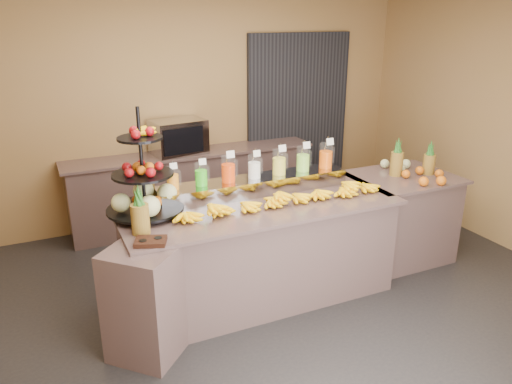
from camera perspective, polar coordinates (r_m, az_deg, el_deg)
ground at (r=4.63m, az=2.02°, el=-13.39°), size 6.00×6.00×0.00m
room_envelope at (r=4.71m, az=-0.02°, el=11.76°), size 6.04×5.02×2.82m
buffet_counter at (r=4.56m, az=-0.70°, el=-7.19°), size 2.75×1.25×0.93m
right_counter at (r=5.58m, az=15.97°, el=-2.75°), size 1.08×0.88×0.93m
back_ledge at (r=6.32m, az=-7.15°, el=0.52°), size 3.10×0.55×0.93m
pitcher_tray at (r=4.69m, az=-0.20°, el=0.76°), size 1.85×0.30×0.15m
juice_pitcher_orange_a at (r=4.39m, az=-9.50°, el=1.39°), size 0.11×0.11×0.26m
juice_pitcher_green at (r=4.46m, az=-6.29°, el=1.87°), size 0.11×0.12×0.27m
juice_pitcher_orange_b at (r=4.54m, az=-3.19°, el=2.48°), size 0.13×0.13×0.32m
juice_pitcher_milk at (r=4.64m, az=-0.20°, el=2.78°), size 0.12×0.12×0.29m
juice_pitcher_lemon at (r=4.74m, az=2.66°, el=3.25°), size 0.13×0.13×0.31m
juice_pitcher_lime at (r=4.86m, az=5.39°, el=3.61°), size 0.13×0.13×0.31m
juice_pitcher_orange_c at (r=4.99m, az=7.98°, el=3.98°), size 0.13×0.14×0.32m
banana_heap at (r=4.42m, az=2.89°, el=-0.63°), size 1.94×0.18×0.16m
fruit_stand at (r=4.25m, az=-12.12°, el=0.48°), size 0.82×0.82×0.91m
condiment_caddy at (r=3.77m, az=-11.95°, el=-5.55°), size 0.27×0.24×0.03m
pineapple_left_a at (r=3.90m, az=-13.11°, el=-2.66°), size 0.14×0.14×0.40m
pineapple_left_b at (r=4.58m, az=-12.28°, el=0.71°), size 0.12×0.12×0.38m
right_fruit_pile at (r=5.40m, az=18.01°, el=2.38°), size 0.47×0.45×0.25m
oven_warmer at (r=6.08m, az=-8.89°, el=6.26°), size 0.67×0.51×0.41m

